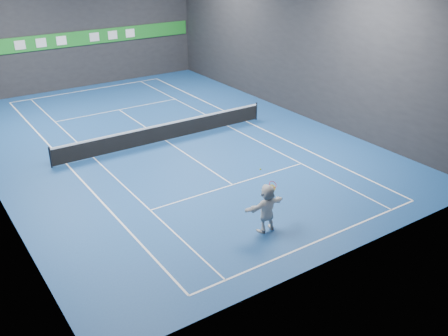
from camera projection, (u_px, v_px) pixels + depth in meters
ground at (166, 141)px, 27.24m from camera, size 26.00×26.00×0.00m
wall_back at (76, 24)px, 35.10m from camera, size 18.00×0.10×9.00m
wall_front at (354, 136)px, 15.57m from camera, size 18.00×0.10×9.00m
wall_right at (295, 40)px, 29.88m from camera, size 0.10×26.00×9.00m
baseline_near at (318, 241)px, 18.31m from camera, size 10.98×0.08×0.01m
baseline_far at (89, 90)px, 36.17m from camera, size 10.98×0.08×0.01m
sideline_doubles_left at (67, 164)px, 24.46m from camera, size 0.08×23.78×0.01m
sideline_doubles_right at (247, 122)px, 30.02m from camera, size 0.08×23.78×0.01m
sideline_singles_left at (94, 158)px, 25.16m from camera, size 0.06×23.78×0.01m
sideline_singles_right at (228, 126)px, 29.32m from camera, size 0.06×23.78×0.01m
service_line_near at (233, 185)px, 22.43m from camera, size 8.23×0.06×0.01m
service_line_far at (119, 110)px, 32.05m from camera, size 8.23×0.06×0.01m
center_service_line at (166, 141)px, 27.24m from camera, size 0.06×12.80×0.01m
player at (267, 208)px, 18.59m from camera, size 1.80×0.62×1.92m
tennis_ball at (260, 169)px, 17.77m from camera, size 0.07×0.07×0.07m
tennis_net at (165, 131)px, 27.01m from camera, size 12.50×0.10×1.07m
sponsor_banner at (78, 39)px, 35.47m from camera, size 17.64×0.11×1.00m
tennis_racket at (273, 187)px, 18.43m from camera, size 0.42×0.35×0.78m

